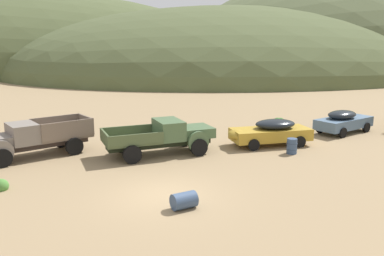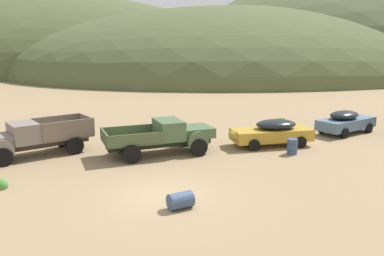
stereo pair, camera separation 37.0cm
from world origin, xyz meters
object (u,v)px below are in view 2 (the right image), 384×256
car_chalk_blue (347,121)px  oil_drum_foreground (292,147)px  truck_weathered_green (167,136)px  car_mustard (269,132)px  truck_primer_gray (27,139)px  oil_drum_by_truck (181,200)px

car_chalk_blue → oil_drum_foreground: bearing=-168.8°
truck_weathered_green → car_mustard: 6.19m
car_mustard → car_chalk_blue: size_ratio=1.03×
truck_primer_gray → car_chalk_blue: (20.24, -0.48, -0.20)m
truck_primer_gray → oil_drum_foreground: truck_primer_gray is taller
truck_weathered_green → oil_drum_foreground: truck_weathered_green is taller
car_chalk_blue → oil_drum_foreground: size_ratio=5.74×
truck_primer_gray → oil_drum_foreground: 14.42m
car_mustard → oil_drum_foreground: 2.11m
truck_weathered_green → oil_drum_foreground: size_ratio=7.15×
car_mustard → oil_drum_foreground: bearing=103.7°
oil_drum_by_truck → car_chalk_blue: bearing=31.0°
car_chalk_blue → oil_drum_by_truck: size_ratio=4.85×
truck_weathered_green → car_mustard: (6.18, -0.26, -0.18)m
truck_primer_gray → car_chalk_blue: size_ratio=1.28×
truck_weathered_green → oil_drum_foreground: (6.51, -2.31, -0.56)m
truck_primer_gray → car_mustard: bearing=153.1°
car_mustard → truck_primer_gray: bearing=-3.3°
truck_weathered_green → truck_primer_gray: bearing=164.2°
truck_primer_gray → car_mustard: size_ratio=1.24×
car_chalk_blue → oil_drum_by_truck: 16.72m
car_chalk_blue → oil_drum_foreground: 7.25m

